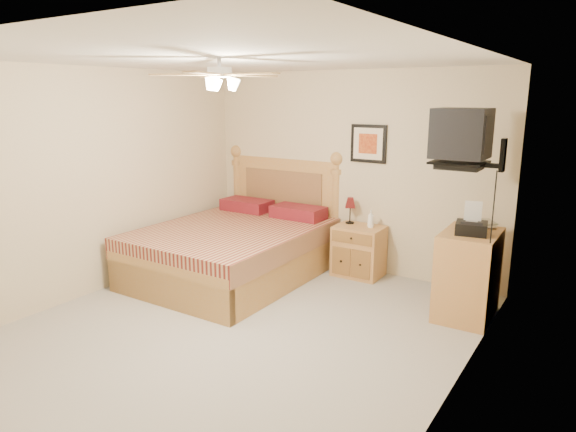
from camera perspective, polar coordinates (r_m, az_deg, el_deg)
floor at (r=5.08m, az=-5.29°, el=-12.39°), size 4.50×4.50×0.00m
ceiling at (r=4.59m, az=-5.98°, el=17.02°), size 4.00×4.50×0.04m
wall_back at (r=6.56m, az=6.73°, el=4.90°), size 4.00×0.04×2.50m
wall_left at (r=6.11m, az=-20.50°, el=3.53°), size 0.04×4.50×2.50m
wall_right at (r=3.80m, az=18.75°, el=-1.85°), size 0.04×4.50×2.50m
bed at (r=6.24m, az=-6.24°, el=-0.18°), size 1.78×2.33×1.50m
nightstand at (r=6.43m, az=7.86°, el=-3.87°), size 0.59×0.44×0.63m
table_lamp at (r=6.45m, az=6.91°, el=0.62°), size 0.22×0.22×0.33m
lotion_bottle at (r=6.29m, az=9.19°, el=-0.32°), size 0.09×0.09×0.21m
framed_picture at (r=6.38m, az=8.93°, el=7.95°), size 0.46×0.04×0.46m
dresser at (r=5.49m, az=19.36°, el=-6.15°), size 0.54×0.76×0.88m
fax_machine at (r=5.25m, az=19.79°, el=-0.27°), size 0.34×0.36×0.31m
magazine_lower at (r=5.64m, az=19.90°, el=-0.86°), size 0.30×0.34×0.03m
magazine_upper at (r=5.64m, az=20.06°, el=-0.62°), size 0.30×0.32×0.02m
wall_tv at (r=5.06m, az=20.34°, el=8.09°), size 0.56×0.46×0.58m
ceiling_fan at (r=4.43m, az=-7.62°, el=15.30°), size 1.14×1.14×0.28m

